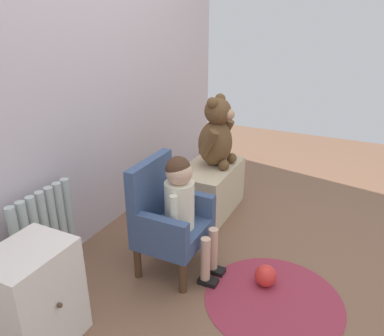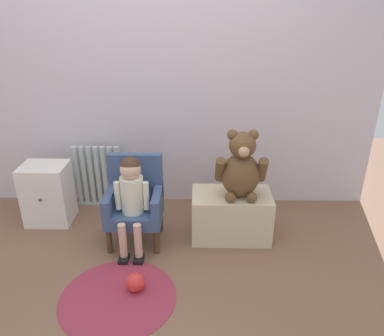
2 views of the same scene
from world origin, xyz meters
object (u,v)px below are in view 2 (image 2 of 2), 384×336
object	(u,v)px
child_figure	(131,191)
child_armchair	(135,201)
floor_rug	(118,297)
low_bench	(231,215)
toy_ball	(135,283)
radiator	(98,177)
small_dresser	(48,194)
large_teddy_bear	(241,168)

from	to	relation	value
child_figure	child_armchair	bearing A→B (deg)	90.00
child_figure	floor_rug	distance (m)	0.73
child_armchair	low_bench	distance (m)	0.76
floor_rug	toy_ball	world-z (taller)	toy_ball
child_armchair	floor_rug	xyz separation A→B (m)	(-0.02, -0.67, -0.33)
radiator	low_bench	bearing A→B (deg)	-22.63
small_dresser	child_figure	size ratio (longest dim) A/B	0.71
child_figure	large_teddy_bear	xyz separation A→B (m)	(0.80, 0.13, 0.13)
small_dresser	toy_ball	world-z (taller)	small_dresser
low_bench	child_armchair	bearing A→B (deg)	-176.38
child_armchair	large_teddy_bear	xyz separation A→B (m)	(0.80, 0.03, 0.27)
child_figure	low_bench	distance (m)	0.82
small_dresser	floor_rug	size ratio (longest dim) A/B	0.69
large_teddy_bear	radiator	bearing A→B (deg)	157.41
floor_rug	radiator	bearing A→B (deg)	108.22
small_dresser	child_figure	xyz separation A→B (m)	(0.78, -0.36, 0.22)
radiator	large_teddy_bear	world-z (taller)	large_teddy_bear
child_figure	toy_ball	distance (m)	0.65
toy_ball	child_figure	bearing A→B (deg)	99.29
child_armchair	child_figure	xyz separation A→B (m)	(-0.00, -0.11, 0.14)
child_armchair	low_bench	xyz separation A→B (m)	(0.75, 0.05, -0.15)
large_teddy_bear	child_figure	bearing A→B (deg)	-170.51
child_armchair	low_bench	size ratio (longest dim) A/B	1.11
floor_rug	child_armchair	bearing A→B (deg)	87.90
low_bench	large_teddy_bear	distance (m)	0.42
toy_ball	small_dresser	bearing A→B (deg)	135.45
small_dresser	toy_ball	distance (m)	1.22
small_dresser	large_teddy_bear	world-z (taller)	large_teddy_bear
toy_ball	large_teddy_bear	bearing A→B (deg)	40.75
small_dresser	toy_ball	bearing A→B (deg)	-44.55
child_figure	floor_rug	size ratio (longest dim) A/B	0.97
child_figure	large_teddy_bear	bearing A→B (deg)	9.49
radiator	toy_ball	world-z (taller)	radiator
child_armchair	toy_ball	bearing A→B (deg)	-82.39
child_figure	low_bench	xyz separation A→B (m)	(0.75, 0.16, -0.29)
child_figure	toy_ball	xyz separation A→B (m)	(0.08, -0.49, -0.41)
child_figure	toy_ball	bearing A→B (deg)	-80.71
small_dresser	child_armchair	distance (m)	0.82
small_dresser	radiator	bearing A→B (deg)	38.58
large_teddy_bear	toy_ball	size ratio (longest dim) A/B	4.21
small_dresser	low_bench	xyz separation A→B (m)	(1.53, -0.20, -0.07)
low_bench	toy_ball	bearing A→B (deg)	-136.01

